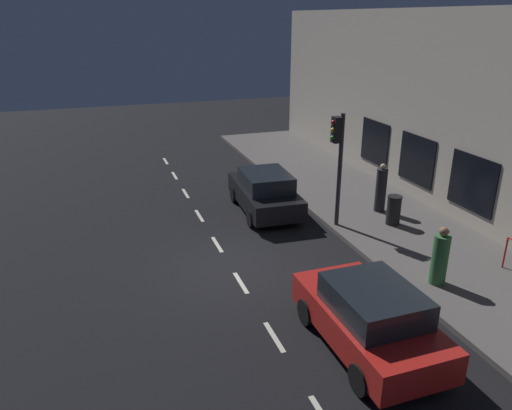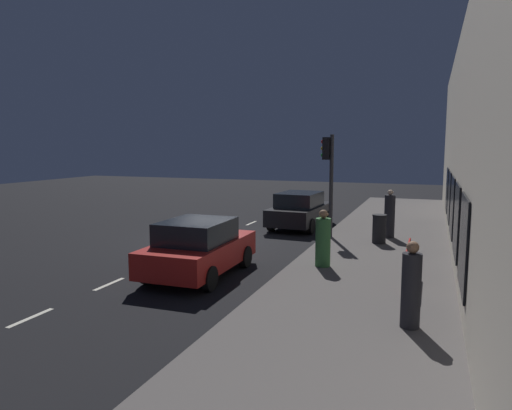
{
  "view_description": "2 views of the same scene",
  "coord_description": "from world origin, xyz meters",
  "px_view_note": "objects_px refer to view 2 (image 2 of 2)",
  "views": [
    {
      "loc": [
        -3.47,
        -12.41,
        6.91
      ],
      "look_at": [
        1.39,
        1.75,
        1.15
      ],
      "focal_mm": 34.39,
      "sensor_mm": 36.0,
      "label": 1
    },
    {
      "loc": [
        7.83,
        -16.13,
        3.63
      ],
      "look_at": [
        1.24,
        1.51,
        1.24
      ],
      "focal_mm": 33.16,
      "sensor_mm": 36.0,
      "label": 2
    }
  ],
  "objects_px": {
    "traffic_light": "(329,168)",
    "parked_car_0": "(300,210)",
    "parked_car_1": "(199,248)",
    "pedestrian_0": "(390,215)",
    "trash_bin": "(379,229)",
    "pedestrian_2": "(411,288)",
    "pedestrian_1": "(323,241)"
  },
  "relations": [
    {
      "from": "pedestrian_0",
      "to": "trash_bin",
      "type": "xyz_separation_m",
      "value": [
        -0.24,
        -1.24,
        -0.32
      ]
    },
    {
      "from": "pedestrian_2",
      "to": "parked_car_0",
      "type": "bearing_deg",
      "value": -64.0
    },
    {
      "from": "parked_car_1",
      "to": "pedestrian_0",
      "type": "distance_m",
      "value": 8.18
    },
    {
      "from": "parked_car_0",
      "to": "pedestrian_2",
      "type": "relative_size",
      "value": 2.53
    },
    {
      "from": "trash_bin",
      "to": "pedestrian_1",
      "type": "bearing_deg",
      "value": -106.86
    },
    {
      "from": "traffic_light",
      "to": "pedestrian_1",
      "type": "distance_m",
      "value": 4.93
    },
    {
      "from": "pedestrian_2",
      "to": "trash_bin",
      "type": "bearing_deg",
      "value": -79.26
    },
    {
      "from": "parked_car_1",
      "to": "pedestrian_2",
      "type": "height_order",
      "value": "pedestrian_2"
    },
    {
      "from": "traffic_light",
      "to": "parked_car_1",
      "type": "distance_m",
      "value": 6.87
    },
    {
      "from": "parked_car_0",
      "to": "pedestrian_2",
      "type": "distance_m",
      "value": 11.89
    },
    {
      "from": "pedestrian_2",
      "to": "traffic_light",
      "type": "bearing_deg",
      "value": -67.54
    },
    {
      "from": "parked_car_0",
      "to": "trash_bin",
      "type": "bearing_deg",
      "value": -34.94
    },
    {
      "from": "parked_car_1",
      "to": "trash_bin",
      "type": "bearing_deg",
      "value": 51.5
    },
    {
      "from": "parked_car_0",
      "to": "parked_car_1",
      "type": "relative_size",
      "value": 1.06
    },
    {
      "from": "pedestrian_1",
      "to": "parked_car_1",
      "type": "bearing_deg",
      "value": -47.23
    },
    {
      "from": "parked_car_0",
      "to": "parked_car_1",
      "type": "distance_m",
      "value": 8.46
    },
    {
      "from": "pedestrian_0",
      "to": "pedestrian_1",
      "type": "distance_m",
      "value": 5.32
    },
    {
      "from": "parked_car_1",
      "to": "pedestrian_0",
      "type": "relative_size",
      "value": 2.21
    },
    {
      "from": "traffic_light",
      "to": "pedestrian_2",
      "type": "distance_m",
      "value": 9.29
    },
    {
      "from": "parked_car_1",
      "to": "trash_bin",
      "type": "relative_size",
      "value": 3.9
    },
    {
      "from": "traffic_light",
      "to": "pedestrian_1",
      "type": "relative_size",
      "value": 2.35
    },
    {
      "from": "traffic_light",
      "to": "trash_bin",
      "type": "xyz_separation_m",
      "value": [
        1.98,
        -0.59,
        -2.12
      ]
    },
    {
      "from": "parked_car_0",
      "to": "parked_car_1",
      "type": "xyz_separation_m",
      "value": [
        -0.62,
        -8.44,
        -0.0
      ]
    },
    {
      "from": "pedestrian_2",
      "to": "pedestrian_1",
      "type": "bearing_deg",
      "value": -56.35
    },
    {
      "from": "parked_car_1",
      "to": "pedestrian_2",
      "type": "relative_size",
      "value": 2.38
    },
    {
      "from": "pedestrian_0",
      "to": "pedestrian_2",
      "type": "distance_m",
      "value": 9.17
    },
    {
      "from": "traffic_light",
      "to": "parked_car_0",
      "type": "bearing_deg",
      "value": 126.68
    },
    {
      "from": "parked_car_0",
      "to": "pedestrian_2",
      "type": "bearing_deg",
      "value": -61.53
    },
    {
      "from": "traffic_light",
      "to": "parked_car_0",
      "type": "xyz_separation_m",
      "value": [
        -1.71,
        2.3,
        -1.99
      ]
    },
    {
      "from": "parked_car_0",
      "to": "trash_bin",
      "type": "height_order",
      "value": "parked_car_0"
    },
    {
      "from": "pedestrian_1",
      "to": "pedestrian_0",
      "type": "bearing_deg",
      "value": 179.42
    },
    {
      "from": "traffic_light",
      "to": "parked_car_1",
      "type": "height_order",
      "value": "traffic_light"
    }
  ]
}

